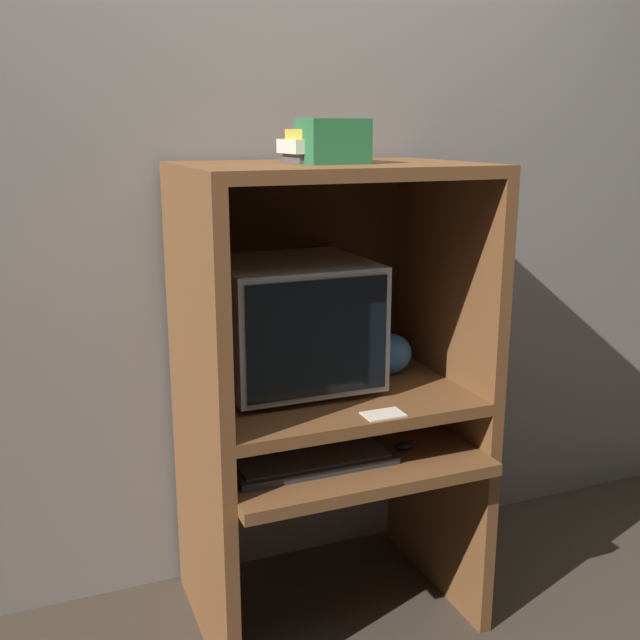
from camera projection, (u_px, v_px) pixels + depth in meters
name	position (u px, v px, depth m)	size (l,w,h in m)	color
wall_back	(285.00, 204.00, 2.53)	(6.00, 0.06, 2.60)	gray
desk_base	(334.00, 508.00, 2.37)	(0.86, 0.70, 0.61)	brown
desk_monitor_shelf	(328.00, 399.00, 2.32)	(0.86, 0.64, 0.16)	brown
hutch_upper	(325.00, 245.00, 2.24)	(0.86, 0.64, 0.68)	brown
crt_monitor	(292.00, 322.00, 2.29)	(0.46, 0.44, 0.39)	#B2B2B7
keyboard	(313.00, 462.00, 2.14)	(0.47, 0.17, 0.03)	#2D2D30
mouse	(404.00, 446.00, 2.25)	(0.06, 0.04, 0.03)	black
snack_bag	(388.00, 354.00, 2.43)	(0.16, 0.12, 0.13)	#336BB7
book_stack	(323.00, 146.00, 2.15)	(0.23, 0.16, 0.09)	#4C4C51
paper_card	(383.00, 414.00, 2.09)	(0.11, 0.07, 0.00)	beige
storage_box	(333.00, 141.00, 2.08)	(0.17, 0.15, 0.12)	#236638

